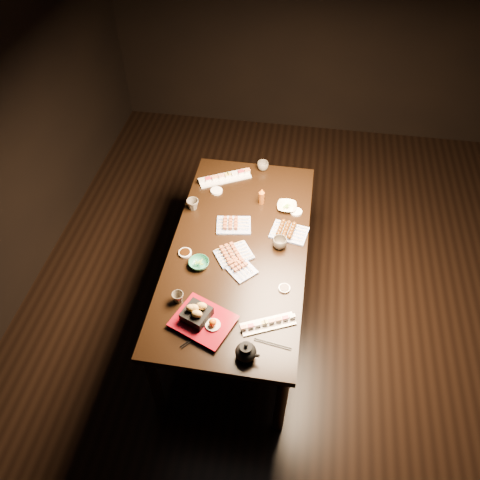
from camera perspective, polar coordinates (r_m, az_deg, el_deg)
name	(u,v)px	position (r m, az deg, el deg)	size (l,w,h in m)	color
ground	(277,303)	(3.75, 4.50, -7.71)	(5.00, 5.00, 0.00)	black
dining_table	(239,282)	(3.39, -0.13, -5.13)	(0.90, 1.80, 0.75)	black
sushi_platter_near	(268,323)	(2.73, 3.45, -10.04)	(0.32, 0.09, 0.04)	white
sushi_platter_far	(225,176)	(3.60, -1.89, 7.76)	(0.40, 0.11, 0.05)	white
yakitori_plate_center	(234,253)	(3.04, -0.75, -1.55)	(0.23, 0.17, 0.06)	#828EB6
yakitori_plate_right	(239,266)	(2.97, -0.08, -3.17)	(0.21, 0.15, 0.05)	#828EB6
yakitori_plate_left	(234,223)	(3.22, -0.78, 2.07)	(0.23, 0.17, 0.06)	#828EB6
tsukune_plate	(289,230)	(3.19, 6.04, 1.17)	(0.24, 0.18, 0.06)	#828EB6
edamame_bowl_green	(199,263)	(3.00, -5.02, -2.87)	(0.13, 0.13, 0.04)	#2A8061
edamame_bowl_cream	(287,207)	(3.37, 5.72, 4.06)	(0.14, 0.14, 0.03)	beige
tempura_tray	(203,317)	(2.71, -4.54, -9.34)	(0.33, 0.27, 0.12)	black
teacup_near_left	(178,297)	(2.84, -7.58, -6.94)	(0.07, 0.07, 0.07)	#50493D
teacup_mid_right	(280,243)	(3.09, 4.86, -0.35)	(0.10, 0.10, 0.08)	#50493D
teacup_far_left	(193,205)	(3.35, -5.78, 4.32)	(0.09, 0.09, 0.08)	#50493D
teacup_far_right	(263,166)	(3.68, 2.80, 9.02)	(0.09, 0.09, 0.07)	#50493D
teapot	(246,351)	(2.59, 0.72, -13.33)	(0.14, 0.14, 0.12)	black
condiment_bottle	(262,196)	(3.37, 2.65, 5.37)	(0.04, 0.04, 0.13)	#6D340E
sauce_dish_west	(185,253)	(3.08, -6.70, -1.57)	(0.09, 0.09, 0.02)	white
sauce_dish_east	(296,212)	(3.35, 6.86, 3.43)	(0.09, 0.09, 0.01)	white
sauce_dish_se	(284,288)	(2.90, 5.43, -5.89)	(0.07, 0.07, 0.01)	white
sauce_dish_nw	(216,191)	(3.50, -2.89, 6.00)	(0.09, 0.09, 0.02)	white
chopsticks_near	(197,336)	(2.71, -5.21, -11.61)	(0.23, 0.02, 0.01)	black
chopsticks_se	(273,344)	(2.68, 4.00, -12.53)	(0.22, 0.02, 0.01)	black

